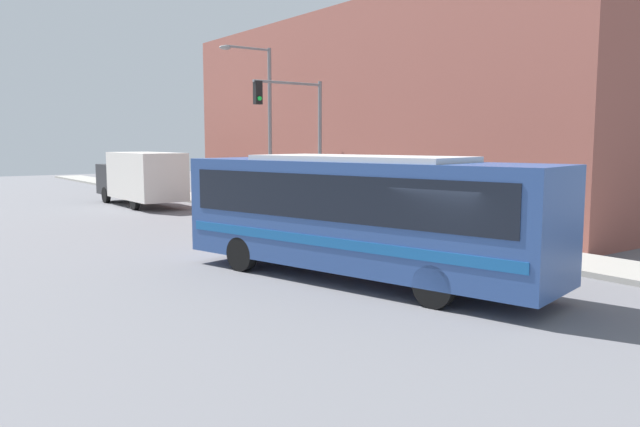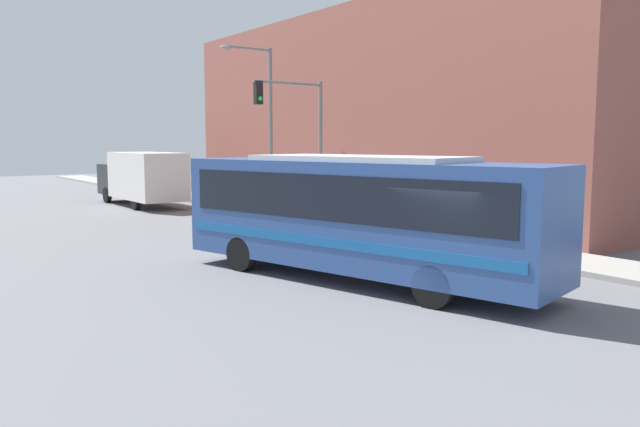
# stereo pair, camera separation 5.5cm
# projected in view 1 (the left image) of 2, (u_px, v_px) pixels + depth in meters

# --- Properties ---
(ground_plane) EXTENTS (120.00, 120.00, 0.00)m
(ground_plane) POSITION_uv_depth(u_px,v_px,m) (454.00, 300.00, 13.73)
(ground_plane) COLOR slate
(sidewalk) EXTENTS (2.47, 70.00, 0.16)m
(sidewalk) POSITION_uv_depth(u_px,v_px,m) (242.00, 206.00, 33.13)
(sidewalk) COLOR gray
(sidewalk) RESTS_ON ground_plane
(building_facade) EXTENTS (6.00, 25.85, 9.48)m
(building_facade) POSITION_uv_depth(u_px,v_px,m) (378.00, 115.00, 30.19)
(building_facade) COLOR brown
(building_facade) RESTS_ON ground_plane
(city_bus) EXTENTS (4.76, 10.34, 3.13)m
(city_bus) POSITION_uv_depth(u_px,v_px,m) (359.00, 210.00, 15.46)
(city_bus) COLOR #2D4C8C
(city_bus) RESTS_ON ground_plane
(delivery_truck) EXTENTS (2.39, 7.96, 2.90)m
(delivery_truck) POSITION_uv_depth(u_px,v_px,m) (140.00, 177.00, 33.75)
(delivery_truck) COLOR silver
(delivery_truck) RESTS_ON ground_plane
(fire_hydrant) EXTENTS (0.24, 0.33, 0.68)m
(fire_hydrant) POSITION_uv_depth(u_px,v_px,m) (438.00, 231.00, 20.89)
(fire_hydrant) COLOR gold
(fire_hydrant) RESTS_ON sidewalk
(traffic_light_pole) EXTENTS (3.28, 0.35, 5.81)m
(traffic_light_pole) POSITION_uv_depth(u_px,v_px,m) (299.00, 126.00, 25.53)
(traffic_light_pole) COLOR slate
(traffic_light_pole) RESTS_ON sidewalk
(parking_meter) EXTENTS (0.14, 0.14, 1.37)m
(parking_meter) POSITION_uv_depth(u_px,v_px,m) (354.00, 203.00, 24.40)
(parking_meter) COLOR slate
(parking_meter) RESTS_ON sidewalk
(street_lamp) EXTENTS (2.69, 0.28, 7.67)m
(street_lamp) POSITION_uv_depth(u_px,v_px,m) (264.00, 116.00, 29.29)
(street_lamp) COLOR slate
(street_lamp) RESTS_ON sidewalk
(pedestrian_near_corner) EXTENTS (0.34, 0.34, 1.73)m
(pedestrian_near_corner) POSITION_uv_depth(u_px,v_px,m) (460.00, 213.00, 21.45)
(pedestrian_near_corner) COLOR #47382D
(pedestrian_near_corner) RESTS_ON sidewalk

